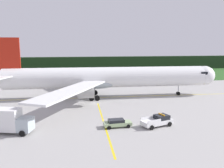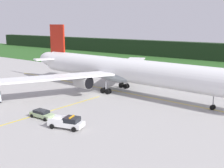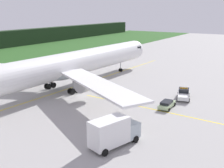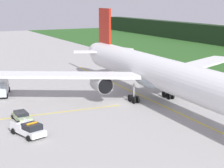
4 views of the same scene
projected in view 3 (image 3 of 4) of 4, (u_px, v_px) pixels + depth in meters
The scene contains 7 objects.
ground at pixel (84, 96), 55.20m from camera, with size 320.00×320.00×0.00m, color #9F9D9B.
taxiway_centerline_main at pixel (73, 87), 61.50m from camera, with size 80.52×0.30×0.01m, color yellow.
taxiway_centerline_spur at pixel (148, 108), 48.38m from camera, with size 26.99×0.30×0.01m, color yellow.
airliner at pixel (70, 65), 59.66m from camera, with size 59.98×50.10×14.97m.
ops_pickup_truck at pixel (184, 94), 53.38m from camera, with size 5.68×3.51×1.94m.
catering_truck at pixel (113, 132), 34.50m from camera, with size 7.26×4.28×3.89m.
staff_car at pixel (167, 104), 48.31m from camera, with size 4.56×2.11×1.30m.
Camera 3 is at (-42.04, -32.33, 16.41)m, focal length 45.32 mm.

